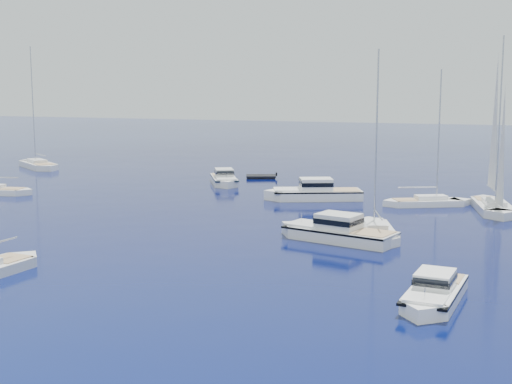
# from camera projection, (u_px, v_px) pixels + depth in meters

# --- Properties ---
(ground) EXTENTS (400.00, 400.00, 0.00)m
(ground) POSITION_uv_depth(u_px,v_px,m) (90.00, 295.00, 37.50)
(ground) COLOR #091855
(ground) RESTS_ON ground
(motor_cruiser_near) EXTENTS (2.85, 8.15, 2.11)m
(motor_cruiser_near) POSITION_uv_depth(u_px,v_px,m) (434.00, 303.00, 36.13)
(motor_cruiser_near) COLOR white
(motor_cruiser_near) RESTS_ON ground
(motor_cruiser_centre) EXTENTS (10.31, 5.10, 2.60)m
(motor_cruiser_centre) POSITION_uv_depth(u_px,v_px,m) (336.00, 241.00, 51.03)
(motor_cruiser_centre) COLOR silver
(motor_cruiser_centre) RESTS_ON ground
(motor_cruiser_distant) EXTENTS (10.96, 7.43, 2.78)m
(motor_cruiser_distant) POSITION_uv_depth(u_px,v_px,m) (314.00, 200.00, 70.06)
(motor_cruiser_distant) COLOR white
(motor_cruiser_distant) RESTS_ON ground
(motor_cruiser_horizon) EXTENTS (6.85, 8.99, 2.32)m
(motor_cruiser_horizon) POSITION_uv_depth(u_px,v_px,m) (224.00, 184.00, 81.51)
(motor_cruiser_horizon) COLOR silver
(motor_cruiser_horizon) RESTS_ON ground
(sailboat_mid_r) EXTENTS (5.82, 10.20, 14.58)m
(sailboat_mid_r) POSITION_uv_depth(u_px,v_px,m) (376.00, 236.00, 52.58)
(sailboat_mid_r) COLOR silver
(sailboat_mid_r) RESTS_ON ground
(sailboat_centre) EXTENTS (9.15, 6.45, 13.41)m
(sailboat_centre) POSITION_uv_depth(u_px,v_px,m) (427.00, 206.00, 66.36)
(sailboat_centre) COLOR white
(sailboat_centre) RESTS_ON ground
(sailboat_sails_r) EXTENTS (5.37, 11.45, 16.30)m
(sailboat_sails_r) POSITION_uv_depth(u_px,v_px,m) (493.00, 211.00, 63.43)
(sailboat_sails_r) COLOR silver
(sailboat_sails_r) RESTS_ON ground
(sailboat_far_l) EXTENTS (11.75, 9.25, 17.68)m
(sailboat_far_l) POSITION_uv_depth(u_px,v_px,m) (38.00, 168.00, 98.34)
(sailboat_far_l) COLOR silver
(sailboat_far_l) RESTS_ON ground
(tender_grey_far) EXTENTS (4.38, 3.45, 0.95)m
(tender_grey_far) POSITION_uv_depth(u_px,v_px,m) (261.00, 178.00, 86.75)
(tender_grey_far) COLOR black
(tender_grey_far) RESTS_ON ground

